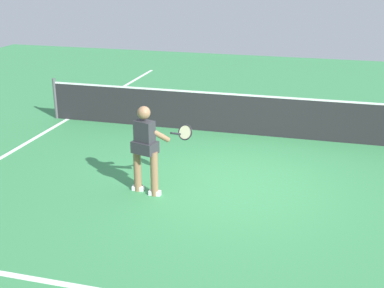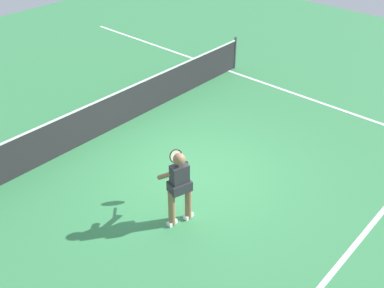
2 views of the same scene
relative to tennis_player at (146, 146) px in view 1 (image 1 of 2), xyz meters
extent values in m
plane|color=#38844C|center=(1.33, 0.75, -0.85)|extent=(26.38, 26.38, 0.00)
cube|color=white|center=(-3.45, 0.75, -0.84)|extent=(0.10, 18.29, 0.01)
cylinder|color=#4C4C51|center=(-3.75, 3.56, -0.33)|extent=(0.08, 0.08, 1.03)
cube|color=#232326|center=(1.33, 3.56, -0.39)|extent=(10.07, 0.02, 0.91)
cube|color=white|center=(1.33, 3.56, 0.08)|extent=(10.07, 0.02, 0.04)
cylinder|color=#8C6647|center=(-0.19, 0.03, -0.46)|extent=(0.13, 0.13, 0.78)
cylinder|color=#8C6647|center=(0.16, -0.08, -0.46)|extent=(0.13, 0.13, 0.78)
cube|color=white|center=(-0.19, 0.03, -0.81)|extent=(0.20, 0.10, 0.08)
cube|color=white|center=(0.16, -0.08, -0.81)|extent=(0.20, 0.10, 0.08)
cube|color=#2D2D33|center=(-0.02, -0.03, 0.19)|extent=(0.36, 0.28, 0.52)
cube|color=#2D2D33|center=(-0.02, -0.03, -0.01)|extent=(0.46, 0.38, 0.20)
sphere|color=#8C6647|center=(-0.02, -0.03, 0.59)|extent=(0.22, 0.22, 0.22)
cylinder|color=#8C6647|center=(-0.12, 0.16, 0.21)|extent=(0.16, 0.49, 0.37)
cylinder|color=#8C6647|center=(0.17, 0.07, 0.21)|extent=(0.39, 0.42, 0.37)
cylinder|color=black|center=(0.43, 0.28, 0.17)|extent=(0.12, 0.29, 0.14)
torus|color=black|center=(0.52, 0.57, 0.11)|extent=(0.31, 0.20, 0.28)
cylinder|color=beige|center=(0.52, 0.57, 0.11)|extent=(0.26, 0.15, 0.23)
camera|label=1|loc=(2.89, -7.64, 2.96)|focal=48.22mm
camera|label=2|loc=(-4.90, -4.66, 5.28)|focal=43.87mm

